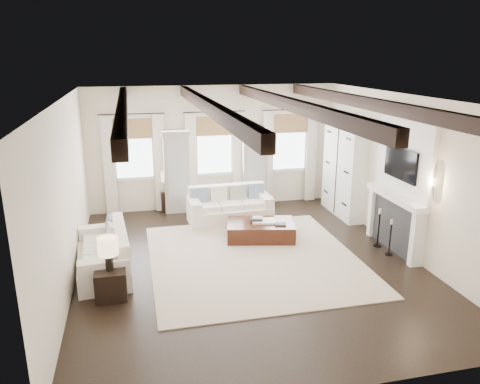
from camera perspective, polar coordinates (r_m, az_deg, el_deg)
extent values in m
plane|color=black|center=(9.28, 1.08, -8.72)|extent=(7.50, 7.50, 0.00)
cube|color=white|center=(12.30, -3.19, 5.43)|extent=(6.50, 0.04, 3.20)
cube|color=white|center=(5.40, 11.13, -9.70)|extent=(6.50, 0.04, 3.20)
cube|color=white|center=(8.55, -20.48, -0.56)|extent=(0.04, 7.50, 3.20)
cube|color=white|center=(10.01, 19.49, 1.93)|extent=(0.04, 7.50, 3.20)
cube|color=white|center=(8.43, 1.20, 11.36)|extent=(6.50, 7.50, 0.04)
cube|color=black|center=(8.19, -14.13, 9.88)|extent=(0.16, 7.40, 0.22)
cube|color=black|center=(8.29, -3.92, 10.40)|extent=(0.16, 7.40, 0.22)
cube|color=black|center=(8.66, 6.09, 10.61)|extent=(0.16, 7.40, 0.22)
cube|color=black|center=(9.24, 14.77, 10.53)|extent=(0.16, 7.40, 0.22)
cube|color=white|center=(12.08, -12.82, 5.08)|extent=(0.90, 0.03, 1.45)
cube|color=#9B7746|center=(11.93, -12.98, 7.52)|extent=(0.94, 0.04, 0.50)
cube|color=white|center=(12.07, -15.64, 3.03)|extent=(0.28, 0.08, 2.50)
cube|color=white|center=(12.08, -9.76, 3.41)|extent=(0.28, 0.08, 2.50)
cylinder|color=black|center=(11.83, -13.09, 9.25)|extent=(1.60, 0.02, 0.02)
cube|color=white|center=(12.26, -3.17, 5.63)|extent=(0.90, 0.03, 1.45)
cube|color=#9B7746|center=(12.11, -3.16, 8.04)|extent=(0.94, 0.04, 0.50)
cube|color=white|center=(12.15, -5.94, 3.64)|extent=(0.28, 0.08, 2.50)
cube|color=white|center=(12.36, -0.22, 3.95)|extent=(0.28, 0.08, 2.50)
cylinder|color=black|center=(12.01, -3.14, 9.75)|extent=(1.60, 0.02, 0.02)
cube|color=white|center=(12.77, 5.98, 6.00)|extent=(0.90, 0.03, 1.45)
cube|color=#9B7746|center=(12.63, 6.14, 8.32)|extent=(0.94, 0.04, 0.50)
cube|color=white|center=(12.56, 3.39, 4.12)|extent=(0.28, 0.08, 2.50)
cube|color=white|center=(12.96, 8.67, 4.35)|extent=(0.28, 0.08, 2.50)
cylinder|color=black|center=(12.53, 6.27, 9.96)|extent=(1.60, 0.02, 0.02)
cube|color=#B7B0A4|center=(12.08, -7.75, 2.18)|extent=(0.64, 0.38, 2.00)
cube|color=#B2B7BA|center=(11.85, -7.68, 2.65)|extent=(0.48, 0.02, 1.40)
cube|color=#B7B0A4|center=(11.87, -7.95, 7.15)|extent=(0.70, 0.42, 0.12)
cube|color=#B7B0A4|center=(12.43, 1.70, 2.73)|extent=(0.64, 0.38, 2.00)
cube|color=#B2B7BA|center=(12.21, 1.94, 3.20)|extent=(0.48, 0.02, 1.40)
cube|color=#B7B0A4|center=(12.22, 1.74, 7.57)|extent=(0.70, 0.42, 0.12)
cube|color=#252527|center=(10.26, 18.51, -3.78)|extent=(0.18, 1.50, 1.10)
cube|color=black|center=(10.30, 18.29, -4.58)|extent=(0.10, 0.90, 0.70)
cube|color=white|center=(9.60, 20.82, -5.41)|extent=(0.26, 0.14, 1.10)
cube|color=white|center=(10.90, 16.12, -2.38)|extent=(0.26, 0.14, 1.10)
cube|color=white|center=(10.04, 18.48, -0.54)|extent=(0.32, 1.90, 0.12)
cube|color=white|center=(9.88, 19.52, 4.72)|extent=(0.10, 1.90, 1.80)
cube|color=black|center=(9.89, 19.04, 3.30)|extent=(0.07, 1.10, 0.64)
cylinder|color=#FFD899|center=(9.08, 22.54, 1.16)|extent=(0.10, 0.10, 0.14)
cube|color=silver|center=(11.99, 12.59, 3.05)|extent=(0.40, 1.70, 2.50)
cube|color=black|center=(11.90, 11.67, 3.01)|extent=(0.01, 0.02, 2.40)
cube|color=beige|center=(9.49, 1.68, -8.06)|extent=(4.08, 4.35, 0.02)
cube|color=white|center=(11.43, -1.23, -2.74)|extent=(2.03, 0.97, 0.38)
cube|color=white|center=(11.62, -1.66, -0.19)|extent=(1.91, 0.27, 0.48)
cube|color=white|center=(11.17, -5.62, -1.58)|extent=(0.28, 0.87, 0.25)
cube|color=white|center=(11.56, 2.98, -0.89)|extent=(0.28, 0.87, 0.25)
cube|color=white|center=(11.19, -3.93, -1.80)|extent=(0.55, 0.59, 0.13)
cube|color=white|center=(11.31, -1.18, -1.58)|extent=(0.55, 0.59, 0.13)
cube|color=white|center=(11.44, 1.51, -1.36)|extent=(0.55, 0.59, 0.13)
cube|color=slate|center=(11.32, -4.99, -0.55)|extent=(0.41, 0.22, 0.42)
cube|color=silver|center=(11.41, -2.63, -0.37)|extent=(0.41, 0.22, 0.42)
cube|color=#BEB69F|center=(11.52, -0.32, -0.19)|extent=(0.41, 0.22, 0.42)
cube|color=slate|center=(11.64, 1.95, -0.01)|extent=(0.41, 0.22, 0.42)
cube|color=white|center=(9.23, -16.30, -8.29)|extent=(1.05, 2.04, 0.38)
cube|color=white|center=(9.07, -14.34, -5.65)|extent=(0.35, 1.90, 0.47)
cube|color=white|center=(9.92, -16.61, -4.61)|extent=(0.87, 0.31, 0.25)
cube|color=white|center=(8.31, -16.28, -8.76)|extent=(0.87, 0.31, 0.25)
cube|color=white|center=(9.64, -16.81, -5.61)|extent=(0.61, 0.57, 0.13)
cube|color=white|center=(9.13, -16.73, -6.86)|extent=(0.61, 0.57, 0.13)
cube|color=white|center=(8.63, -16.64, -8.25)|extent=(0.61, 0.57, 0.13)
cube|color=slate|center=(9.72, -15.57, -4.07)|extent=(0.24, 0.41, 0.41)
cube|color=silver|center=(9.28, -15.44, -5.05)|extent=(0.24, 0.41, 0.41)
cube|color=#BEB69F|center=(8.84, -15.29, -6.13)|extent=(0.24, 0.41, 0.41)
cube|color=slate|center=(8.40, -15.13, -7.33)|extent=(0.24, 0.41, 0.41)
cube|color=black|center=(10.41, 2.52, -4.70)|extent=(1.62, 1.21, 0.38)
cube|color=white|center=(10.37, 2.91, -3.55)|extent=(0.57, 0.48, 0.04)
cube|color=#262628|center=(10.35, 1.99, -3.34)|extent=(0.30, 0.25, 0.04)
cube|color=beige|center=(10.35, 2.15, -3.14)|extent=(0.25, 0.21, 0.03)
cube|color=#262628|center=(10.21, 4.95, -3.96)|extent=(0.27, 0.23, 0.03)
cube|color=black|center=(8.27, -15.45, -10.73)|extent=(0.51, 0.51, 0.51)
cylinder|color=black|center=(8.10, -15.66, -8.24)|extent=(0.13, 0.13, 0.28)
cylinder|color=#F9D89E|center=(7.99, -15.82, -6.35)|extent=(0.33, 0.33, 0.30)
cube|color=black|center=(12.37, -8.79, -1.06)|extent=(0.35, 0.35, 0.53)
cylinder|color=black|center=(12.26, -8.87, 0.72)|extent=(0.12, 0.12, 0.27)
cylinder|color=#F9D89E|center=(12.18, -8.93, 1.96)|extent=(0.32, 0.32, 0.28)
cylinder|color=black|center=(10.14, 17.67, -7.24)|extent=(0.15, 0.15, 0.02)
cylinder|color=black|center=(10.01, 17.83, -5.51)|extent=(0.03, 0.03, 0.68)
cylinder|color=beige|center=(9.88, 18.02, -3.49)|extent=(0.06, 0.06, 0.10)
cylinder|color=black|center=(10.51, 16.38, -6.27)|extent=(0.17, 0.17, 0.02)
cylinder|color=black|center=(10.38, 16.54, -4.43)|extent=(0.03, 0.03, 0.74)
cylinder|color=beige|center=(10.24, 16.73, -2.27)|extent=(0.06, 0.06, 0.11)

